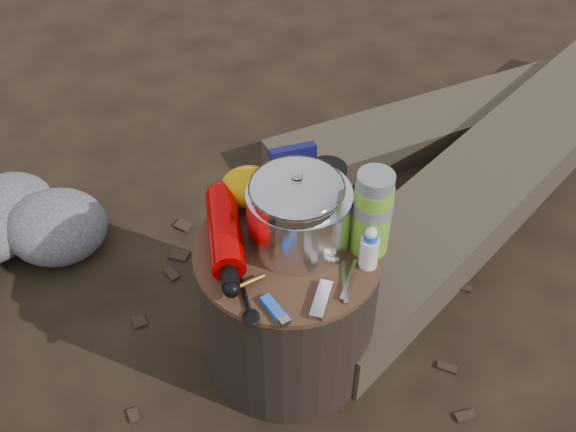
{
  "coord_description": "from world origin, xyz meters",
  "views": [
    {
      "loc": [
        0.06,
        -1.03,
        1.47
      ],
      "look_at": [
        0.0,
        0.0,
        0.48
      ],
      "focal_mm": 43.08,
      "sensor_mm": 36.0,
      "label": 1
    }
  ],
  "objects_px": {
    "thermos": "(372,213)",
    "fuel_bottle": "(225,232)",
    "camping_pot": "(297,211)",
    "log_main": "(492,178)",
    "stump": "(288,304)",
    "travel_mug": "(327,189)"
  },
  "relations": [
    {
      "from": "camping_pot",
      "to": "log_main",
      "type": "bearing_deg",
      "value": 46.14
    },
    {
      "from": "stump",
      "to": "thermos",
      "type": "distance_m",
      "value": 0.34
    },
    {
      "from": "log_main",
      "to": "camping_pot",
      "type": "xyz_separation_m",
      "value": [
        -0.59,
        -0.61,
        0.41
      ]
    },
    {
      "from": "travel_mug",
      "to": "fuel_bottle",
      "type": "bearing_deg",
      "value": -150.71
    },
    {
      "from": "thermos",
      "to": "camping_pot",
      "type": "bearing_deg",
      "value": 179.02
    },
    {
      "from": "fuel_bottle",
      "to": "travel_mug",
      "type": "height_order",
      "value": "travel_mug"
    },
    {
      "from": "thermos",
      "to": "stump",
      "type": "bearing_deg",
      "value": -175.06
    },
    {
      "from": "stump",
      "to": "fuel_bottle",
      "type": "xyz_separation_m",
      "value": [
        -0.14,
        0.01,
        0.23
      ]
    },
    {
      "from": "fuel_bottle",
      "to": "travel_mug",
      "type": "xyz_separation_m",
      "value": [
        0.22,
        0.12,
        0.03
      ]
    },
    {
      "from": "stump",
      "to": "travel_mug",
      "type": "bearing_deg",
      "value": 58.69
    },
    {
      "from": "fuel_bottle",
      "to": "travel_mug",
      "type": "distance_m",
      "value": 0.25
    },
    {
      "from": "camping_pot",
      "to": "travel_mug",
      "type": "relative_size",
      "value": 1.59
    },
    {
      "from": "thermos",
      "to": "travel_mug",
      "type": "relative_size",
      "value": 1.66
    },
    {
      "from": "stump",
      "to": "fuel_bottle",
      "type": "bearing_deg",
      "value": 175.78
    },
    {
      "from": "log_main",
      "to": "camping_pot",
      "type": "bearing_deg",
      "value": -94.79
    },
    {
      "from": "fuel_bottle",
      "to": "thermos",
      "type": "bearing_deg",
      "value": -10.43
    },
    {
      "from": "log_main",
      "to": "fuel_bottle",
      "type": "distance_m",
      "value": 1.02
    },
    {
      "from": "stump",
      "to": "travel_mug",
      "type": "distance_m",
      "value": 0.3
    },
    {
      "from": "stump",
      "to": "fuel_bottle",
      "type": "relative_size",
      "value": 1.38
    },
    {
      "from": "camping_pot",
      "to": "fuel_bottle",
      "type": "distance_m",
      "value": 0.17
    },
    {
      "from": "thermos",
      "to": "fuel_bottle",
      "type": "bearing_deg",
      "value": -179.09
    },
    {
      "from": "fuel_bottle",
      "to": "stump",
      "type": "bearing_deg",
      "value": -15.57
    }
  ]
}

